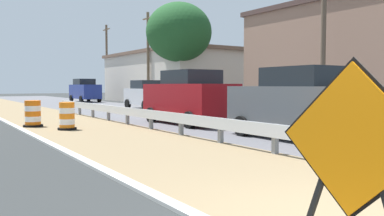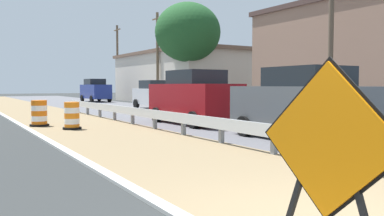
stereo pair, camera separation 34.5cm
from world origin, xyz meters
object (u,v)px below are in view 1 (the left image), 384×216
(traffic_barrel_mid, at_px, (33,115))
(utility_pole_near, at_px, (323,32))
(traffic_barrel_close, at_px, (67,117))
(utility_pole_mid, at_px, (148,57))
(warning_sign_diamond, at_px, (351,149))
(car_trailing_near_lane, at_px, (85,90))
(utility_pole_far, at_px, (107,61))
(car_lead_far_lane, at_px, (189,97))
(car_lead_near_lane, at_px, (301,104))
(car_mid_far_lane, at_px, (148,95))
(traffic_barrel_nearest, at_px, (317,133))

(traffic_barrel_mid, xyz_separation_m, utility_pole_near, (12.31, -3.83, 3.64))
(traffic_barrel_close, relative_size, utility_pole_mid, 0.13)
(warning_sign_diamond, distance_m, utility_pole_near, 16.31)
(traffic_barrel_mid, distance_m, utility_pole_mid, 19.33)
(car_trailing_near_lane, xyz_separation_m, utility_pole_far, (4.05, 4.59, 3.21))
(traffic_barrel_close, bearing_deg, car_lead_far_lane, -6.64)
(traffic_barrel_close, height_order, car_trailing_near_lane, car_trailing_near_lane)
(traffic_barrel_mid, xyz_separation_m, car_lead_near_lane, (5.84, -8.17, 0.61))
(car_lead_far_lane, distance_m, utility_pole_mid, 18.30)
(car_lead_near_lane, height_order, utility_pole_near, utility_pole_near)
(traffic_barrel_mid, bearing_deg, utility_pole_far, 63.25)
(warning_sign_diamond, xyz_separation_m, car_lead_far_lane, (5.77, 11.59, 0.08))
(utility_pole_near, xyz_separation_m, utility_pole_mid, (0.05, 18.24, -0.02))
(traffic_barrel_close, distance_m, car_lead_far_lane, 4.95)
(car_trailing_near_lane, xyz_separation_m, car_lead_far_lane, (-3.47, -23.96, -0.00))
(utility_pole_near, bearing_deg, car_trailing_near_lane, 97.09)
(car_lead_near_lane, xyz_separation_m, car_trailing_near_lane, (3.31, 29.77, 0.05))
(car_trailing_near_lane, bearing_deg, car_lead_far_lane, -9.46)
(car_trailing_near_lane, height_order, car_lead_far_lane, car_trailing_near_lane)
(car_lead_far_lane, height_order, utility_pole_near, utility_pole_near)
(car_lead_far_lane, relative_size, utility_pole_mid, 0.59)
(traffic_barrel_mid, xyz_separation_m, car_mid_far_lane, (8.93, 7.78, 0.51))
(utility_pole_far, bearing_deg, warning_sign_diamond, -108.33)
(car_lead_far_lane, xyz_separation_m, utility_pole_mid, (6.69, 16.77, 2.97))
(traffic_barrel_mid, bearing_deg, traffic_barrel_close, -65.82)
(utility_pole_mid, relative_size, utility_pole_far, 0.94)
(warning_sign_diamond, xyz_separation_m, car_trailing_near_lane, (9.25, 35.55, 0.09))
(utility_pole_far, bearing_deg, utility_pole_mid, -94.06)
(utility_pole_near, bearing_deg, traffic_barrel_close, 169.97)
(car_mid_far_lane, xyz_separation_m, utility_pole_far, (4.27, 18.41, 3.35))
(traffic_barrel_close, relative_size, utility_pole_far, 0.12)
(car_lead_far_lane, bearing_deg, utility_pole_far, -15.22)
(traffic_barrel_close, bearing_deg, utility_pole_far, 66.10)
(traffic_barrel_close, relative_size, car_trailing_near_lane, 0.22)
(traffic_barrel_nearest, height_order, car_lead_near_lane, car_lead_near_lane)
(utility_pole_mid, xyz_separation_m, utility_pole_far, (0.84, 11.78, 0.24))
(traffic_barrel_close, bearing_deg, warning_sign_diamond, -94.24)
(warning_sign_diamond, distance_m, car_trailing_near_lane, 36.73)
(car_lead_far_lane, relative_size, car_mid_far_lane, 1.08)
(car_lead_near_lane, height_order, car_mid_far_lane, car_lead_near_lane)
(utility_pole_mid, bearing_deg, car_lead_near_lane, -106.11)
(warning_sign_diamond, relative_size, car_mid_far_lane, 0.44)
(car_lead_near_lane, relative_size, utility_pole_far, 0.55)
(warning_sign_diamond, distance_m, utility_pole_mid, 31.13)
(traffic_barrel_nearest, height_order, utility_pole_near, utility_pole_near)
(traffic_barrel_nearest, bearing_deg, traffic_barrel_mid, 114.77)
(car_lead_near_lane, bearing_deg, traffic_barrel_mid, 36.72)
(utility_pole_far, bearing_deg, traffic_barrel_close, -113.90)
(traffic_barrel_close, relative_size, utility_pole_near, 0.13)
(car_lead_far_lane, bearing_deg, utility_pole_near, -102.92)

